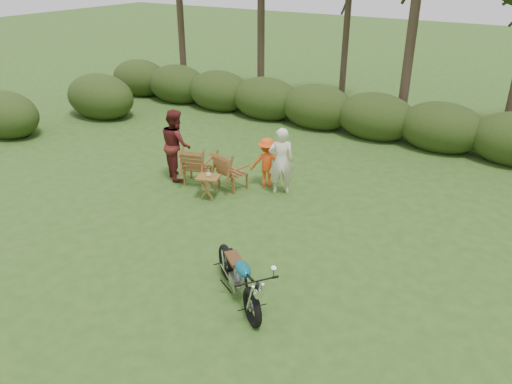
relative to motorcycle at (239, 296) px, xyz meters
The scene contains 10 objects.
ground 0.91m from the motorcycle, behind, with size 80.00×80.00×0.00m, color #2A4B19.
tree_line 10.52m from the motorcycle, 92.38° to the left, with size 22.52×11.62×8.14m.
motorcycle is the anchor object (origin of this frame).
lawn_chair_right 4.32m from the motorcycle, 125.66° to the left, with size 0.68×0.68×0.98m, color brown, non-canonical shape.
lawn_chair_left 4.76m from the motorcycle, 136.19° to the left, with size 0.68×0.68×0.99m, color brown, non-canonical shape.
side_table 3.86m from the motorcycle, 134.24° to the left, with size 0.54×0.45×0.55m, color brown, non-canonical shape.
cup 3.89m from the motorcycle, 134.12° to the left, with size 0.11×0.11×0.09m, color beige.
adult_a 4.15m from the motorcycle, 109.69° to the left, with size 0.60×0.39×1.64m, color beige.
adult_b 5.29m from the motorcycle, 141.05° to the left, with size 0.87×0.68×1.80m, color #551A18.
child 4.49m from the motorcycle, 114.83° to the left, with size 0.81×0.46×1.25m, color #E74C15.
Camera 1 is at (4.79, -5.71, 5.26)m, focal length 35.00 mm.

